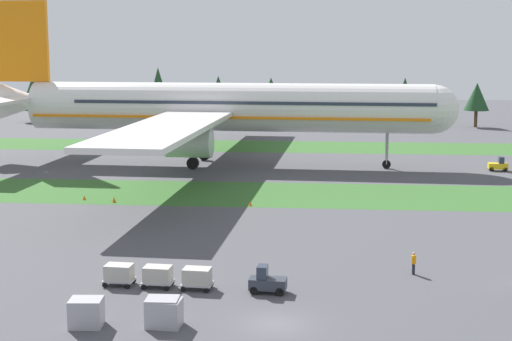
% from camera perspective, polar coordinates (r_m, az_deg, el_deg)
% --- Properties ---
extents(ground_plane, '(400.00, 400.00, 0.00)m').
position_cam_1_polar(ground_plane, '(48.45, 1.47, -11.43)').
color(ground_plane, '#47474C').
extents(grass_strip_near, '(320.00, 15.01, 0.01)m').
position_cam_1_polar(grass_strip_near, '(88.58, 3.15, -1.82)').
color(grass_strip_near, '#336028').
rests_on(grass_strip_near, ground).
extents(grass_strip_far, '(320.00, 15.01, 0.01)m').
position_cam_1_polar(grass_strip_far, '(130.04, 3.77, 1.79)').
color(grass_strip_far, '#336028').
rests_on(grass_strip_far, ground).
extents(airliner, '(68.71, 84.40, 23.60)m').
position_cam_1_polar(airliner, '(109.42, -3.17, 4.80)').
color(airliner, silver).
rests_on(airliner, ground).
extents(baggage_tug, '(2.68, 1.48, 1.97)m').
position_cam_1_polar(baggage_tug, '(53.87, 0.82, -8.34)').
color(baggage_tug, '#2D333D').
rests_on(baggage_tug, ground).
extents(cargo_dolly_lead, '(2.30, 1.65, 1.55)m').
position_cam_1_polar(cargo_dolly_lead, '(54.74, -4.44, -7.96)').
color(cargo_dolly_lead, '#A3A3A8').
rests_on(cargo_dolly_lead, ground).
extents(cargo_dolly_second, '(2.30, 1.65, 1.55)m').
position_cam_1_polar(cargo_dolly_second, '(55.46, -7.39, -7.78)').
color(cargo_dolly_second, '#A3A3A8').
rests_on(cargo_dolly_second, ground).
extents(cargo_dolly_third, '(2.30, 1.65, 1.55)m').
position_cam_1_polar(cargo_dolly_third, '(56.33, -10.24, -7.58)').
color(cargo_dolly_third, '#A3A3A8').
rests_on(cargo_dolly_third, ground).
extents(pushback_tractor, '(2.66, 1.41, 1.97)m').
position_cam_1_polar(pushback_tractor, '(110.17, 17.74, 0.40)').
color(pushback_tractor, yellow).
rests_on(pushback_tractor, ground).
extents(ground_crew_loader, '(0.36, 0.56, 1.74)m').
position_cam_1_polar(ground_crew_loader, '(59.22, 11.75, -6.76)').
color(ground_crew_loader, black).
rests_on(ground_crew_loader, ground).
extents(uld_container_0, '(2.12, 1.75, 1.76)m').
position_cam_1_polar(uld_container_0, '(48.89, -12.62, -10.37)').
color(uld_container_0, '#A3A3A8').
rests_on(uld_container_0, ground).
extents(uld_container_1, '(2.05, 1.66, 1.79)m').
position_cam_1_polar(uld_container_1, '(48.18, -7.04, -10.49)').
color(uld_container_1, '#A3A3A8').
rests_on(uld_container_1, ground).
extents(uld_container_2, '(2.09, 1.71, 1.70)m').
position_cam_1_polar(uld_container_2, '(48.10, -6.85, -10.58)').
color(uld_container_2, '#A3A3A8').
rests_on(uld_container_2, ground).
extents(taxiway_marker_0, '(0.44, 0.44, 0.64)m').
position_cam_1_polar(taxiway_marker_0, '(85.57, -10.61, -2.15)').
color(taxiway_marker_0, orange).
rests_on(taxiway_marker_0, ground).
extents(taxiway_marker_1, '(0.44, 0.44, 0.46)m').
position_cam_1_polar(taxiway_marker_1, '(82.25, -0.42, -2.52)').
color(taxiway_marker_1, orange).
rests_on(taxiway_marker_1, ground).
extents(taxiway_marker_2, '(0.44, 0.44, 0.48)m').
position_cam_1_polar(taxiway_marker_2, '(87.67, -12.77, -2.00)').
color(taxiway_marker_2, orange).
rests_on(taxiway_marker_2, ground).
extents(distant_tree_line, '(154.72, 10.43, 12.40)m').
position_cam_1_polar(distant_tree_line, '(166.03, 3.18, 5.78)').
color(distant_tree_line, '#4C3823').
rests_on(distant_tree_line, ground).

